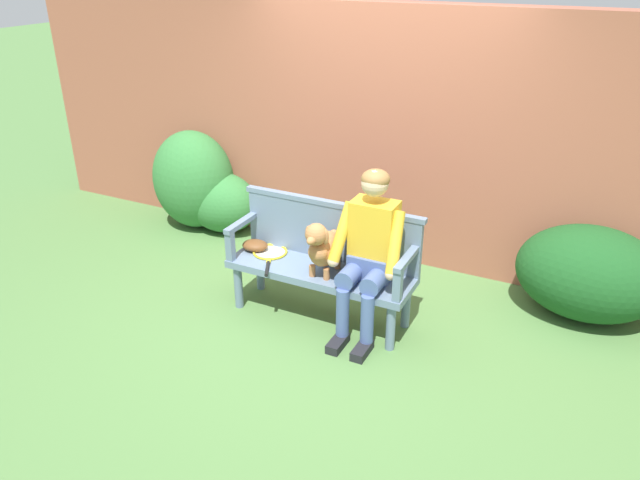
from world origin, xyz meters
TOP-DOWN VIEW (x-y plane):
  - ground_plane at (0.00, 0.00)m, footprint 40.00×40.00m
  - brick_garden_fence at (0.00, 1.40)m, footprint 8.00×0.30m
  - hedge_bush_mid_left at (-2.02, 1.04)m, footprint 0.90×0.75m
  - hedge_bush_far_right at (1.92, 0.99)m, footprint 1.15×0.85m
  - hedge_bush_far_left at (-1.68, 1.06)m, footprint 0.81×0.60m
  - garden_bench at (0.00, 0.00)m, footprint 1.51×0.46m
  - bench_backrest at (0.00, 0.20)m, footprint 1.55×0.06m
  - bench_armrest_left_end at (-0.71, -0.08)m, footprint 0.06×0.46m
  - bench_armrest_right_end at (0.71, -0.08)m, footprint 0.06×0.46m
  - person_seated at (0.42, -0.01)m, footprint 0.56×0.63m
  - dog_on_bench at (0.06, -0.07)m, footprint 0.23×0.48m
  - tennis_racket at (-0.48, 0.03)m, footprint 0.39×0.57m
  - baseball_glove at (-0.63, 0.04)m, footprint 0.25×0.21m

SIDE VIEW (x-z plane):
  - ground_plane at x=0.00m, z-range 0.00..0.00m
  - hedge_bush_far_left at x=-1.68m, z-range 0.00..0.64m
  - garden_bench at x=0.00m, z-range 0.16..0.60m
  - hedge_bush_far_right at x=1.92m, z-range 0.00..0.77m
  - tennis_racket at x=-0.48m, z-range 0.44..0.47m
  - baseball_glove at x=-0.63m, z-range 0.44..0.53m
  - hedge_bush_mid_left at x=-2.02m, z-range 0.00..1.05m
  - bench_armrest_left_end at x=-0.71m, z-range 0.50..0.78m
  - bench_armrest_right_end at x=0.71m, z-range 0.50..0.78m
  - dog_on_bench at x=0.06m, z-range 0.44..0.92m
  - bench_backrest at x=0.00m, z-range 0.45..0.95m
  - person_seated at x=0.42m, z-range 0.06..1.37m
  - brick_garden_fence at x=0.00m, z-range 0.00..2.33m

